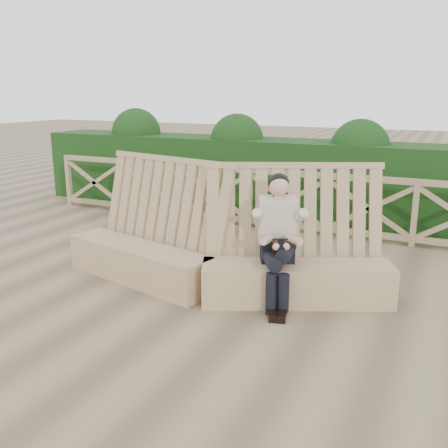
% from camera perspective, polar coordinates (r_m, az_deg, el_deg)
% --- Properties ---
extents(ground, '(60.00, 60.00, 0.00)m').
position_cam_1_polar(ground, '(6.03, -3.77, -8.93)').
color(ground, brown).
rests_on(ground, ground).
extents(bench, '(4.36, 1.61, 1.61)m').
position_cam_1_polar(bench, '(6.30, -0.96, -3.87)').
color(bench, '#9E865A').
rests_on(bench, ground).
extents(woman, '(0.65, 0.98, 1.53)m').
position_cam_1_polar(woman, '(5.83, 6.17, -1.30)').
color(woman, black).
rests_on(woman, ground).
extents(guardrail, '(10.10, 0.09, 1.10)m').
position_cam_1_polar(guardrail, '(8.93, 7.14, 2.66)').
color(guardrail, olive).
rests_on(guardrail, ground).
extents(hedge, '(12.00, 1.20, 1.50)m').
position_cam_1_polar(hedge, '(10.02, 9.36, 5.06)').
color(hedge, black).
rests_on(hedge, ground).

